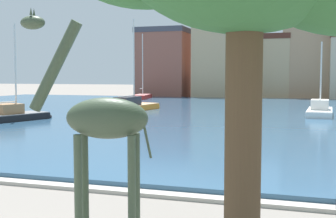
% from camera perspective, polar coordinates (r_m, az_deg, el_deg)
% --- Properties ---
extents(harbor_water, '(78.98, 51.90, 0.27)m').
position_cam_1_polar(harbor_water, '(38.67, 8.25, -0.65)').
color(harbor_water, '#2D5170').
rests_on(harbor_water, ground).
extents(quay_edge_coping, '(78.98, 0.50, 0.12)m').
position_cam_1_polar(quay_edge_coping, '(13.77, -9.91, -10.11)').
color(quay_edge_coping, '#ADA89E').
rests_on(quay_edge_coping, ground).
extents(giraffe_statue, '(2.80, 0.94, 4.91)m').
position_cam_1_polar(giraffe_statue, '(9.31, -8.79, -1.75)').
color(giraffe_statue, '#3D4C38').
rests_on(giraffe_statue, ground).
extents(sailboat_white, '(2.22, 7.32, 6.22)m').
position_cam_1_polar(sailboat_white, '(38.08, 19.09, -0.33)').
color(sailboat_white, white).
rests_on(sailboat_white, ground).
extents(sailboat_black, '(3.73, 6.17, 7.19)m').
position_cam_1_polar(sailboat_black, '(33.56, -19.02, -0.94)').
color(sailboat_black, black).
rests_on(sailboat_black, ground).
extents(sailboat_orange, '(3.12, 8.84, 8.61)m').
position_cam_1_polar(sailboat_orange, '(40.58, -4.41, 0.21)').
color(sailboat_orange, orange).
rests_on(sailboat_orange, ground).
extents(sailboat_red, '(2.91, 7.34, 9.28)m').
position_cam_1_polar(sailboat_red, '(62.11, -3.26, 1.58)').
color(sailboat_red, red).
rests_on(sailboat_red, ground).
extents(townhouse_end_terrace, '(7.84, 7.90, 10.86)m').
position_cam_1_polar(townhouse_end_terrace, '(70.40, -0.40, 5.97)').
color(townhouse_end_terrace, '#8E5142').
rests_on(townhouse_end_terrace, ground).
extents(townhouse_corner_house, '(7.46, 6.52, 11.85)m').
position_cam_1_polar(townhouse_corner_house, '(67.42, 6.70, 6.43)').
color(townhouse_corner_house, tan).
rests_on(townhouse_corner_house, ground).
extents(townhouse_tall_gabled, '(8.27, 5.97, 9.57)m').
position_cam_1_polar(townhouse_tall_gabled, '(68.55, 12.14, 5.38)').
color(townhouse_tall_gabled, tan).
rests_on(townhouse_tall_gabled, ground).
extents(townhouse_narrow_midrow, '(7.84, 6.73, 13.72)m').
position_cam_1_polar(townhouse_narrow_midrow, '(68.76, 17.96, 6.99)').
color(townhouse_narrow_midrow, tan).
rests_on(townhouse_narrow_midrow, ground).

